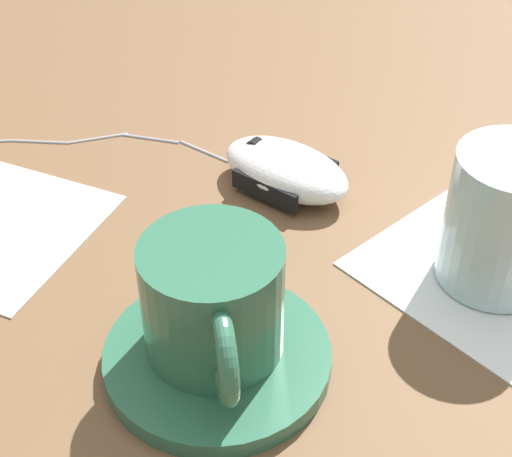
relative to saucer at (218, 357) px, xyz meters
name	(u,v)px	position (x,y,z in m)	size (l,w,h in m)	color
ground_plane	(308,273)	(-0.09, -0.03, -0.01)	(3.00, 3.00, 0.00)	brown
saucer	(218,357)	(0.00, 0.00, 0.00)	(0.13, 0.13, 0.01)	#2D664C
coffee_cup	(213,302)	(0.00, 0.00, 0.04)	(0.08, 0.10, 0.07)	#2D664C
computer_mouse	(286,169)	(-0.14, -0.11, 0.01)	(0.08, 0.11, 0.03)	silver
mouse_cable	(66,143)	(-0.03, -0.26, 0.00)	(0.21, 0.15, 0.00)	gray
napkin_under_glass	(499,269)	(-0.19, 0.04, 0.00)	(0.15, 0.15, 0.00)	white
drinking_glass	(505,219)	(-0.18, 0.04, 0.04)	(0.07, 0.07, 0.09)	silver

